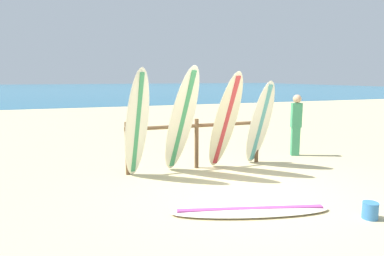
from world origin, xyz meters
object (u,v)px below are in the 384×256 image
object	(u,v)px
surfboard_lying_on_sand	(251,210)
beachgoer_standing	(296,122)
surfboard_leaning_center_left	(225,122)
surfboard_rack	(197,136)
surfboard_leaning_center	(260,123)
surfboard_leaning_far_left	(137,124)
surfboard_leaning_left	(181,121)
sand_bucket	(370,210)

from	to	relation	value
surfboard_lying_on_sand	beachgoer_standing	bearing A→B (deg)	44.50
surfboard_leaning_center_left	surfboard_lying_on_sand	size ratio (longest dim) A/B	0.87
surfboard_rack	surfboard_leaning_center	xyz separation A→B (m)	(1.44, -0.26, 0.25)
surfboard_leaning_center_left	surfboard_leaning_center	distance (m)	0.98
surfboard_rack	surfboard_leaning_far_left	size ratio (longest dim) A/B	1.43
surfboard_leaning_far_left	surfboard_lying_on_sand	size ratio (longest dim) A/B	0.90
surfboard_leaning_far_left	beachgoer_standing	world-z (taller)	surfboard_leaning_far_left
surfboard_leaning_left	surfboard_leaning_center	size ratio (longest dim) A/B	1.16
surfboard_lying_on_sand	surfboard_leaning_center_left	bearing A→B (deg)	74.89
surfboard_leaning_far_left	sand_bucket	world-z (taller)	surfboard_leaning_far_left
surfboard_rack	beachgoer_standing	world-z (taller)	beachgoer_standing
surfboard_leaning_far_left	surfboard_leaning_center	distance (m)	2.82
surfboard_leaning_far_left	surfboard_leaning_left	world-z (taller)	surfboard_leaning_left
surfboard_leaning_center_left	surfboard_leaning_far_left	bearing A→B (deg)	177.60
beachgoer_standing	sand_bucket	world-z (taller)	beachgoer_standing
surfboard_leaning_left	surfboard_leaning_center	bearing A→B (deg)	4.31
surfboard_leaning_center	surfboard_lying_on_sand	world-z (taller)	surfboard_leaning_center
surfboard_leaning_center	surfboard_rack	bearing A→B (deg)	169.73
surfboard_leaning_left	surfboard_leaning_center	world-z (taller)	surfboard_leaning_left
surfboard_rack	surfboard_leaning_far_left	xyz separation A→B (m)	(-1.38, -0.36, 0.38)
surfboard_lying_on_sand	beachgoer_standing	xyz separation A→B (m)	(2.91, 2.86, 0.83)
sand_bucket	surfboard_leaning_left	bearing A→B (deg)	122.49
surfboard_leaning_center_left	surfboard_lying_on_sand	bearing A→B (deg)	-105.11
sand_bucket	beachgoer_standing	bearing A→B (deg)	68.66
surfboard_rack	surfboard_leaning_left	distance (m)	0.74
surfboard_rack	surfboard_leaning_center	distance (m)	1.48
beachgoer_standing	surfboard_rack	bearing A→B (deg)	-174.47
surfboard_rack	surfboard_lying_on_sand	distance (m)	2.68
surfboard_leaning_far_left	sand_bucket	xyz separation A→B (m)	(2.77, -2.99, -0.98)
surfboard_leaning_far_left	surfboard_leaning_center_left	xyz separation A→B (m)	(1.86, -0.08, -0.03)
surfboard_leaning_far_left	surfboard_leaning_left	bearing A→B (deg)	-2.66
surfboard_rack	surfboard_leaning_left	bearing A→B (deg)	-139.79
surfboard_leaning_left	surfboard_leaning_center	xyz separation A→B (m)	(1.91, 0.14, -0.15)
surfboard_lying_on_sand	surfboard_leaning_far_left	bearing A→B (deg)	119.78
surfboard_lying_on_sand	sand_bucket	distance (m)	1.68
surfboard_leaning_left	sand_bucket	distance (m)	3.64
surfboard_rack	sand_bucket	world-z (taller)	surfboard_rack
surfboard_leaning_center	surfboard_lying_on_sand	bearing A→B (deg)	-123.37
surfboard_lying_on_sand	sand_bucket	size ratio (longest dim) A/B	10.10
surfboard_leaning_far_left	surfboard_lying_on_sand	world-z (taller)	surfboard_leaning_far_left
surfboard_leaning_center_left	beachgoer_standing	size ratio (longest dim) A/B	1.36
surfboard_rack	surfboard_leaning_left	xyz separation A→B (m)	(-0.48, -0.40, 0.40)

